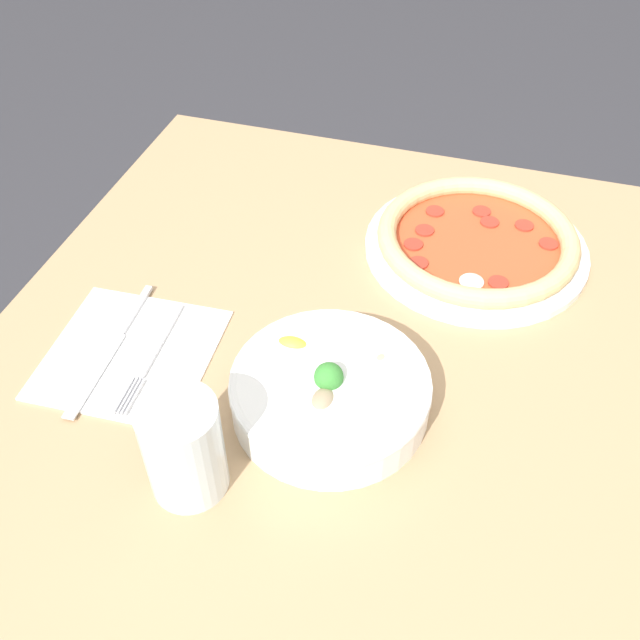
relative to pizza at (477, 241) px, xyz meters
The scene contains 8 objects.
ground_plane 0.82m from the pizza, 77.46° to the left, with size 8.00×8.00×0.00m, color #333338.
dining_table 0.27m from the pizza, 77.46° to the left, with size 1.01×0.91×0.77m.
pizza is the anchor object (origin of this frame).
bowl 0.34m from the pizza, 69.93° to the left, with size 0.22×0.22×0.07m.
napkin 0.48m from the pizza, 40.40° to the left, with size 0.20×0.20×0.00m.
fork 0.46m from the pizza, 42.54° to the left, with size 0.02×0.18×0.00m.
knife 0.49m from the pizza, 37.71° to the left, with size 0.02×0.22×0.01m.
glass 0.51m from the pizza, 63.51° to the left, with size 0.08×0.08×0.12m.
Camera 1 is at (-0.06, 0.57, 1.39)m, focal length 40.00 mm.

